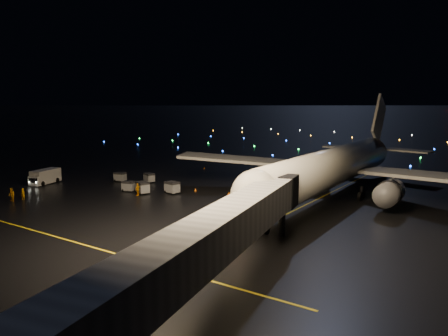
{
  "coord_description": "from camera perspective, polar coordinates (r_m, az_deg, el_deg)",
  "views": [
    {
      "loc": [
        35.26,
        -36.57,
        14.27
      ],
      "look_at": [
        2.4,
        12.0,
        5.0
      ],
      "focal_mm": 35.0,
      "sensor_mm": 36.0,
      "label": 1
    }
  ],
  "objects": [
    {
      "name": "safety_cone_1",
      "position": [
        68.44,
        7.22,
        -2.9
      ],
      "size": [
        0.6,
        0.6,
        0.52
      ],
      "primitive_type": "cone",
      "rotation": [
        0.0,
        0.0,
        0.41
      ],
      "color": "orange",
      "rests_on": "ground"
    },
    {
      "name": "crew_c",
      "position": [
        66.51,
        -11.2,
        -2.75
      ],
      "size": [
        0.57,
        1.14,
        1.88
      ],
      "primitive_type": "imported",
      "rotation": [
        0.0,
        0.0,
        -1.47
      ],
      "color": "orange",
      "rests_on": "ground"
    },
    {
      "name": "lane_cross",
      "position": [
        50.3,
        -21.76,
        -8.15
      ],
      "size": [
        60.0,
        0.25,
        0.02
      ],
      "primitive_type": "cube",
      "color": "yellow",
      "rests_on": "ground"
    },
    {
      "name": "pushback_tug",
      "position": [
        39.15,
        -6.76,
        -10.94
      ],
      "size": [
        4.49,
        3.19,
        1.93
      ],
      "primitive_type": "cube",
      "rotation": [
        0.0,
        0.0,
        -0.29
      ],
      "color": "silver",
      "rests_on": "ground"
    },
    {
      "name": "baggage_cart_1",
      "position": [
        67.76,
        -10.59,
        -2.55
      ],
      "size": [
        2.53,
        2.17,
        1.81
      ],
      "primitive_type": "cube",
      "rotation": [
        0.0,
        0.0,
        -0.37
      ],
      "color": "gray",
      "rests_on": "ground"
    },
    {
      "name": "service_truck",
      "position": [
        80.38,
        -22.26,
        -1.02
      ],
      "size": [
        3.77,
        7.05,
        2.48
      ],
      "primitive_type": "cube",
      "rotation": [
        0.0,
        0.0,
        0.26
      ],
      "color": "silver",
      "rests_on": "ground"
    },
    {
      "name": "crew_a",
      "position": [
        68.89,
        -24.78,
        -3.11
      ],
      "size": [
        0.71,
        0.59,
        1.65
      ],
      "primitive_type": "imported",
      "rotation": [
        0.0,
        0.0,
        0.38
      ],
      "color": "orange",
      "rests_on": "ground"
    },
    {
      "name": "safety_cone_0",
      "position": [
        65.9,
        0.64,
        -3.29
      ],
      "size": [
        0.56,
        0.56,
        0.51
      ],
      "primitive_type": "cone",
      "rotation": [
        0.0,
        0.0,
        -0.27
      ],
      "color": "orange",
      "rests_on": "ground"
    },
    {
      "name": "airliner",
      "position": [
        67.11,
        15.0,
        3.0
      ],
      "size": [
        54.6,
        51.94,
        15.27
      ],
      "primitive_type": null,
      "rotation": [
        0.0,
        0.0,
        0.01
      ],
      "color": "silver",
      "rests_on": "ground"
    },
    {
      "name": "baggage_cart_2",
      "position": [
        69.84,
        -12.34,
        -2.35
      ],
      "size": [
        2.11,
        1.69,
        1.59
      ],
      "primitive_type": "cube",
      "rotation": [
        0.0,
        0.0,
        0.22
      ],
      "color": "gray",
      "rests_on": "ground"
    },
    {
      "name": "baggage_cart_4",
      "position": [
        78.55,
        -13.41,
        -1.14
      ],
      "size": [
        2.1,
        1.67,
        1.59
      ],
      "primitive_type": "cube",
      "rotation": [
        0.0,
        0.0,
        0.21
      ],
      "color": "gray",
      "rests_on": "ground"
    },
    {
      "name": "safety_cone_3",
      "position": [
        90.18,
        -2.59,
        0.02
      ],
      "size": [
        0.47,
        0.47,
        0.47
      ],
      "primitive_type": "cone",
      "rotation": [
        0.0,
        0.0,
        -0.16
      ],
      "color": "orange",
      "rests_on": "ground"
    },
    {
      "name": "crew_b",
      "position": [
        68.33,
        -26.0,
        -3.17
      ],
      "size": [
        0.95,
        0.74,
        1.93
      ],
      "primitive_type": "imported",
      "rotation": [
        0.0,
        0.0,
        -0.02
      ],
      "color": "orange",
      "rests_on": "ground"
    },
    {
      "name": "safety_cone_2",
      "position": [
        68.66,
        -3.74,
        -2.83
      ],
      "size": [
        0.56,
        0.56,
        0.48
      ],
      "primitive_type": "cone",
      "rotation": [
        0.0,
        0.0,
        -0.42
      ],
      "color": "orange",
      "rests_on": "ground"
    },
    {
      "name": "taxiway_lights",
      "position": [
        147.54,
        20.12,
        2.95
      ],
      "size": [
        164.0,
        92.0,
        0.36
      ],
      "primitive_type": null,
      "color": "black",
      "rests_on": "ground"
    },
    {
      "name": "baggage_cart_0",
      "position": [
        67.22,
        -6.79,
        -2.55
      ],
      "size": [
        2.35,
        1.83,
        1.8
      ],
      "primitive_type": "cube",
      "rotation": [
        0.0,
        0.0,
        -0.18
      ],
      "color": "gray",
      "rests_on": "ground"
    },
    {
      "name": "lane_centre",
      "position": [
        58.34,
        9.55,
        -5.29
      ],
      "size": [
        0.25,
        80.0,
        0.02
      ],
      "primitive_type": "cube",
      "color": "yellow",
      "rests_on": "ground"
    },
    {
      "name": "baggage_cart_3",
      "position": [
        76.71,
        -9.74,
        -1.27
      ],
      "size": [
        2.19,
        1.85,
        1.59
      ],
      "primitive_type": "cube",
      "rotation": [
        0.0,
        0.0,
        -0.34
      ],
      "color": "gray",
      "rests_on": "ground"
    },
    {
      "name": "belt_loader",
      "position": [
        50.7,
        0.83,
        -5.31
      ],
      "size": [
        7.48,
        4.41,
        3.51
      ],
      "primitive_type": null,
      "rotation": [
        0.0,
        0.0,
        -0.36
      ],
      "color": "silver",
      "rests_on": "ground"
    }
  ]
}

